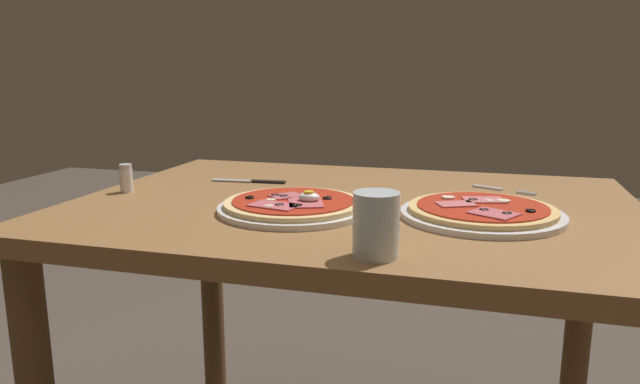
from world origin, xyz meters
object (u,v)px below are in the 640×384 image
(dining_table, at_px, (353,251))
(salt_shaker, at_px, (126,178))
(pizza_across_left, at_px, (482,212))
(water_glass_near, at_px, (376,229))
(pizza_foreground, at_px, (293,206))
(fork, at_px, (499,189))
(knife, at_px, (254,181))

(dining_table, height_order, salt_shaker, salt_shaker)
(pizza_across_left, bearing_deg, water_glass_near, -118.03)
(dining_table, distance_m, salt_shaker, 0.56)
(pizza_foreground, bearing_deg, fork, 39.47)
(pizza_foreground, relative_size, knife, 1.59)
(pizza_foreground, relative_size, water_glass_near, 3.02)
(dining_table, relative_size, knife, 6.22)
(fork, bearing_deg, dining_table, -146.19)
(pizza_foreground, distance_m, knife, 0.33)
(pizza_across_left, distance_m, knife, 0.61)
(fork, height_order, salt_shaker, salt_shaker)
(pizza_across_left, xyz_separation_m, knife, (-0.57, 0.21, -0.01))
(water_glass_near, height_order, fork, water_glass_near)
(pizza_foreground, height_order, water_glass_near, water_glass_near)
(knife, xyz_separation_m, salt_shaker, (-0.24, -0.19, 0.03))
(water_glass_near, bearing_deg, pizza_foreground, 131.69)
(fork, relative_size, knife, 0.76)
(dining_table, relative_size, pizza_foreground, 3.91)
(water_glass_near, relative_size, salt_shaker, 1.54)
(dining_table, relative_size, salt_shaker, 18.17)
(pizza_foreground, relative_size, salt_shaker, 4.64)
(dining_table, height_order, pizza_foreground, pizza_foreground)
(fork, bearing_deg, pizza_foreground, -140.53)
(water_glass_near, bearing_deg, fork, 71.56)
(fork, bearing_deg, water_glass_near, -108.44)
(fork, distance_m, salt_shaker, 0.89)
(pizza_foreground, height_order, knife, pizza_foreground)
(water_glass_near, bearing_deg, pizza_across_left, 61.97)
(pizza_foreground, distance_m, fork, 0.53)
(dining_table, xyz_separation_m, pizza_foreground, (-0.10, -0.13, 0.13))
(pizza_across_left, bearing_deg, dining_table, 164.85)
(pizza_foreground, xyz_separation_m, fork, (0.41, 0.34, -0.01))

